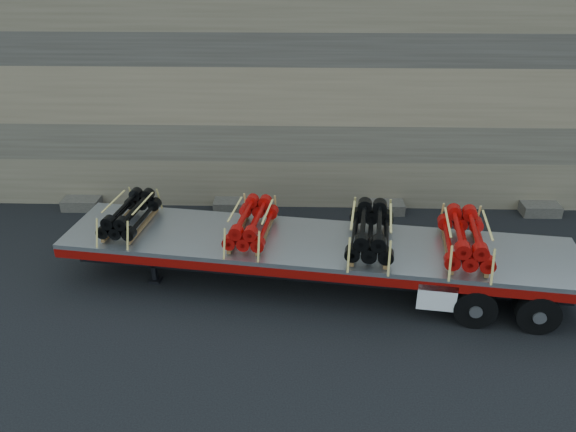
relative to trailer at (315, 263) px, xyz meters
name	(u,v)px	position (x,y,z in m)	size (l,w,h in m)	color
ground	(329,294)	(0.37, -0.42, -0.64)	(120.00, 120.00, 0.00)	black
rock_wall	(325,92)	(0.37, 6.08, 2.86)	(44.00, 3.00, 7.00)	#7A6B54
trailer	(315,263)	(0.00, 0.00, 0.00)	(12.81, 2.46, 1.28)	#ACAFB4
bundle_front	(130,215)	(-4.82, 0.65, 0.98)	(0.97, 1.94, 0.69)	black
bundle_midfront	(252,224)	(-1.61, 0.22, 1.00)	(1.01, 2.02, 0.72)	#B30C09
bundle_midrear	(371,232)	(1.34, -0.18, 1.03)	(1.11, 2.22, 0.79)	black
bundle_rear	(465,239)	(3.55, -0.48, 1.03)	(1.10, 2.21, 0.78)	#B30C09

